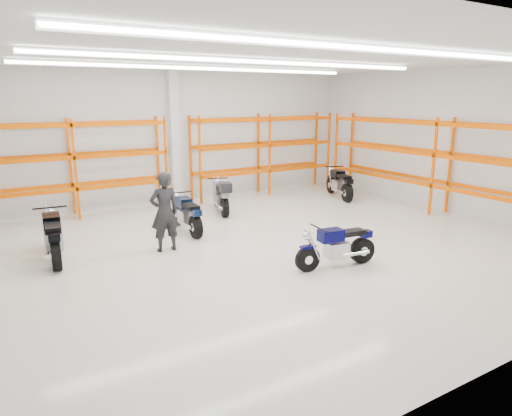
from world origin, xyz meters
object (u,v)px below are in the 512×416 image
motorcycle_back_a (53,238)px  motorcycle_back_b (187,215)px  motorcycle_back_d (340,184)px  motorcycle_main (339,247)px  motorcycle_back_c (221,196)px  structural_column (174,138)px  standing_man (164,212)px

motorcycle_back_a → motorcycle_back_b: 3.47m
motorcycle_back_a → motorcycle_back_d: size_ratio=1.05×
motorcycle_main → motorcycle_back_b: motorcycle_back_b is taller
motorcycle_back_c → motorcycle_main: bearing=-89.9°
structural_column → motorcycle_main: bearing=-85.1°
motorcycle_back_c → structural_column: (-0.65, 2.19, 1.72)m
motorcycle_back_b → motorcycle_back_c: bearing=39.0°
motorcycle_main → motorcycle_back_c: bearing=90.1°
motorcycle_back_c → standing_man: 3.88m
motorcycle_back_c → structural_column: size_ratio=0.47×
motorcycle_back_c → motorcycle_back_d: size_ratio=0.99×
motorcycle_main → standing_man: standing_man is taller
motorcycle_main → structural_column: size_ratio=0.43×
structural_column → standing_man: bearing=-114.4°
motorcycle_main → standing_man: (-2.84, 2.97, 0.51)m
motorcycle_back_a → motorcycle_main: bearing=-34.9°
motorcycle_back_d → structural_column: structural_column is taller
motorcycle_back_b → motorcycle_back_a: bearing=-171.6°
motorcycle_main → standing_man: 4.14m
motorcycle_back_a → motorcycle_back_c: size_ratio=1.06×
motorcycle_back_b → motorcycle_back_d: 6.59m
motorcycle_main → motorcycle_back_d: (4.69, 5.33, 0.06)m
standing_man → structural_column: (2.18, 4.81, 1.29)m
motorcycle_back_b → motorcycle_back_d: bearing=10.3°
motorcycle_back_d → standing_man: bearing=-162.6°
motorcycle_back_b → motorcycle_back_c: 2.29m
motorcycle_back_d → standing_man: size_ratio=1.12×
motorcycle_back_d → motorcycle_back_b: bearing=-169.7°
motorcycle_main → motorcycle_back_d: size_ratio=0.91×
motorcycle_back_b → motorcycle_back_c: (1.78, 1.44, 0.06)m
motorcycle_back_b → structural_column: bearing=72.8°
motorcycle_back_d → standing_man: (-7.54, -2.36, 0.45)m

